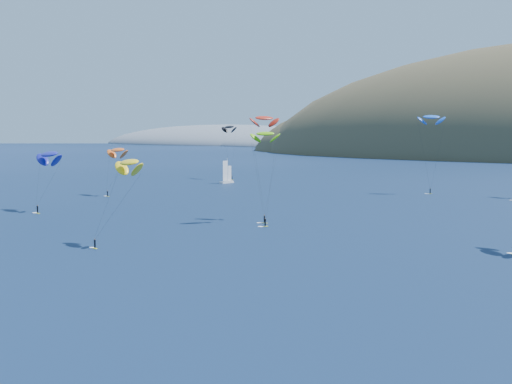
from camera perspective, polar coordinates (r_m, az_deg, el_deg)
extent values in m
ellipsoid|color=#3D3526|center=(674.36, 13.13, 2.54)|extent=(340.00, 240.00, 120.00)
ellipsoid|color=slate|center=(984.37, -2.37, 3.67)|extent=(400.00, 240.00, 60.00)
ellipsoid|color=slate|center=(875.83, 3.63, 3.54)|extent=(240.00, 180.00, 44.00)
cube|color=silver|center=(287.28, -2.36, 0.77)|extent=(2.41, 7.18, 0.85)
cylinder|color=silver|center=(287.33, -2.31, 1.76)|extent=(0.13, 0.13, 9.88)
cube|color=yellow|center=(237.03, -11.79, -0.34)|extent=(1.50, 0.62, 0.08)
cylinder|color=black|center=(236.95, -11.79, -0.12)|extent=(0.34, 0.34, 1.55)
sphere|color=#8C6047|center=(236.87, -11.80, 0.09)|extent=(0.26, 0.26, 0.26)
ellipsoid|color=orange|center=(240.62, -11.01, 3.33)|extent=(9.78, 5.60, 5.17)
cube|color=yellow|center=(135.89, -12.76, -4.43)|extent=(1.42, 0.79, 0.08)
cylinder|color=black|center=(135.75, -12.76, -4.07)|extent=(0.32, 0.32, 1.46)
sphere|color=#8C6047|center=(135.62, -12.77, -3.72)|extent=(0.24, 0.24, 0.24)
ellipsoid|color=yellow|center=(138.08, -10.11, 2.36)|extent=(9.19, 6.26, 4.69)
cube|color=yellow|center=(167.26, 0.68, -2.51)|extent=(1.55, 0.87, 0.08)
cylinder|color=black|center=(167.14, 0.68, -2.19)|extent=(0.35, 0.35, 1.59)
sphere|color=#8C6047|center=(167.02, 0.68, -1.88)|extent=(0.27, 0.27, 0.27)
ellipsoid|color=#68C30C|center=(175.35, 0.74, 4.69)|extent=(7.75, 5.33, 3.95)
cube|color=yellow|center=(247.96, 13.76, -0.14)|extent=(1.52, 1.04, 0.08)
cylinder|color=black|center=(247.88, 13.76, 0.07)|extent=(0.35, 0.35, 1.58)
sphere|color=#8C6047|center=(247.80, 13.77, 0.29)|extent=(0.27, 0.27, 0.27)
ellipsoid|color=blue|center=(249.65, 13.85, 5.86)|extent=(9.61, 7.51, 4.86)
cube|color=yellow|center=(161.81, 0.74, -2.77)|extent=(1.18, 1.42, 0.08)
cylinder|color=black|center=(161.69, 0.74, -2.45)|extent=(0.34, 0.34, 1.54)
sphere|color=#8C6047|center=(161.57, 0.74, -2.14)|extent=(0.26, 0.26, 0.26)
ellipsoid|color=#AB2112|center=(169.00, 0.66, 5.94)|extent=(6.74, 7.61, 3.92)
cube|color=yellow|center=(194.74, -17.07, -1.64)|extent=(1.70, 0.81, 0.09)
cylinder|color=black|center=(194.63, -17.08, -1.34)|extent=(0.38, 0.38, 1.75)
sphere|color=#8C6047|center=(194.52, -17.09, -1.04)|extent=(0.29, 0.29, 0.29)
ellipsoid|color=navy|center=(200.19, -16.21, 2.94)|extent=(11.43, 7.07, 5.93)
cube|color=yellow|center=(306.28, -1.94, 1.00)|extent=(1.47, 0.66, 0.08)
cylinder|color=black|center=(306.22, -1.94, 1.16)|extent=(0.33, 0.33, 1.51)
sphere|color=#8C6047|center=(306.16, -1.94, 1.33)|extent=(0.25, 0.25, 0.25)
ellipsoid|color=black|center=(312.40, -2.16, 5.22)|extent=(8.70, 5.22, 4.54)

